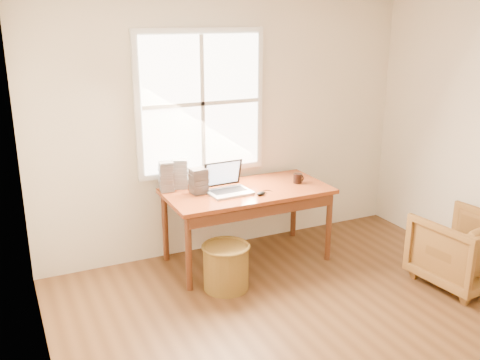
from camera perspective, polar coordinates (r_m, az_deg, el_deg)
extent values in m
cube|color=brown|center=(4.16, 12.24, -18.18)|extent=(4.00, 4.50, 0.02)
cube|color=beige|center=(5.46, -1.33, 5.88)|extent=(4.00, 0.02, 2.60)
cube|color=beige|center=(2.85, -20.23, -6.11)|extent=(0.02, 4.50, 2.60)
cube|color=silver|center=(5.26, -4.19, 8.18)|extent=(1.32, 0.05, 1.42)
cube|color=white|center=(5.24, -4.06, 8.13)|extent=(1.20, 0.02, 1.30)
cube|color=silver|center=(5.23, -4.02, 8.12)|extent=(0.04, 0.02, 1.30)
cube|color=silver|center=(5.23, -4.02, 8.12)|extent=(1.20, 0.02, 0.04)
cube|color=brown|center=(5.20, 0.77, -1.20)|extent=(1.60, 0.80, 0.04)
imported|color=brown|center=(5.30, 22.49, -6.86)|extent=(0.78, 0.80, 0.66)
cylinder|color=brown|center=(4.86, -1.51, -9.29)|extent=(0.51, 0.51, 0.41)
ellipsoid|color=black|center=(5.03, 2.26, -1.44)|extent=(0.11, 0.08, 0.03)
cylinder|color=black|center=(5.40, 6.16, 0.18)|extent=(0.11, 0.11, 0.10)
cube|color=silver|center=(5.24, -6.44, 0.73)|extent=(0.19, 0.17, 0.29)
cube|color=#222327|center=(5.07, -4.42, -0.12)|extent=(0.16, 0.14, 0.24)
cube|color=#9A99A5|center=(5.15, -7.88, 0.36)|extent=(0.14, 0.13, 0.29)
cube|color=#A8ADB3|center=(5.28, -4.61, 0.17)|extent=(0.15, 0.14, 0.16)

